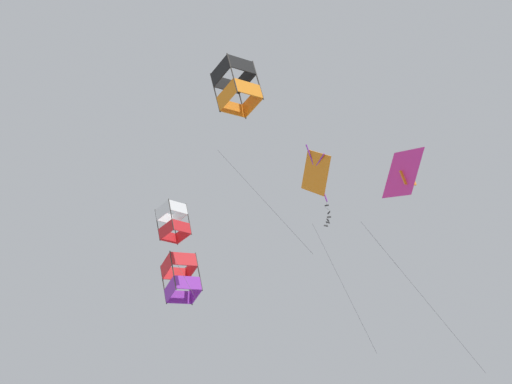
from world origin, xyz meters
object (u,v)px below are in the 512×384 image
object	(u,v)px
kite_delta_near_right	(404,175)
kite_box_highest	(237,87)
kite_diamond_upper_right	(316,173)
kite_box_near_left	(173,222)
kite_box_mid_left	(181,278)

from	to	relation	value
kite_delta_near_right	kite_box_highest	distance (m)	8.07
kite_box_highest	kite_diamond_upper_right	xyz separation A→B (m)	(4.44, -0.63, -2.00)
kite_box_near_left	kite_box_highest	size ratio (longest dim) A/B	0.60
kite_box_mid_left	kite_delta_near_right	bearing A→B (deg)	25.35
kite_box_near_left	kite_box_mid_left	size ratio (longest dim) A/B	2.10
kite_box_highest	kite_diamond_upper_right	world-z (taller)	kite_box_highest
kite_box_highest	kite_box_mid_left	bearing A→B (deg)	160.21
kite_delta_near_right	kite_box_highest	size ratio (longest dim) A/B	1.05
kite_delta_near_right	kite_box_highest	world-z (taller)	kite_box_highest
kite_delta_near_right	kite_box_mid_left	xyz separation A→B (m)	(0.18, 13.19, 0.61)
kite_delta_near_right	kite_box_near_left	world-z (taller)	kite_box_near_left
kite_box_highest	kite_diamond_upper_right	size ratio (longest dim) A/B	0.94
kite_box_near_left	kite_box_mid_left	bearing A→B (deg)	129.14
kite_box_near_left	kite_box_highest	distance (m)	10.35
kite_box_near_left	kite_box_mid_left	world-z (taller)	kite_box_near_left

